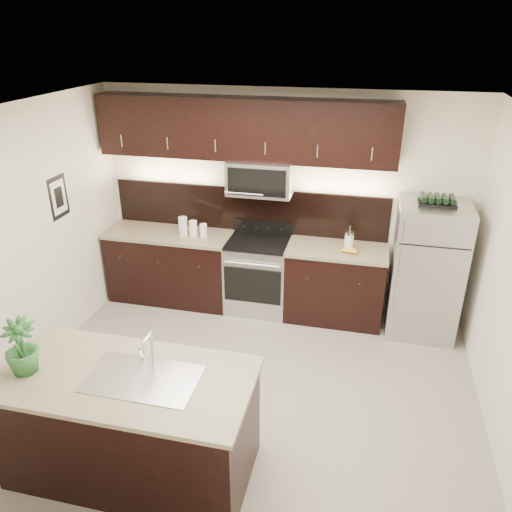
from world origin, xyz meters
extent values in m
plane|color=gray|center=(0.00, 0.00, 0.00)|extent=(4.50, 4.50, 0.00)
cube|color=silver|center=(0.00, 2.00, 1.35)|extent=(4.50, 0.02, 2.70)
cube|color=silver|center=(0.00, -2.00, 1.35)|extent=(4.50, 0.02, 2.70)
cube|color=silver|center=(-2.25, 0.00, 1.35)|extent=(0.02, 4.00, 2.70)
cube|color=white|center=(0.00, 0.00, 2.70)|extent=(4.50, 4.00, 0.02)
cube|color=black|center=(-2.24, 0.75, 1.65)|extent=(0.01, 0.32, 0.46)
cube|color=white|center=(-2.23, 0.75, 1.65)|extent=(0.00, 0.24, 0.36)
cube|color=black|center=(-1.42, 1.69, 0.45)|extent=(1.57, 0.62, 0.90)
cube|color=black|center=(0.71, 1.69, 0.45)|extent=(1.16, 0.62, 0.90)
cube|color=#B2B2B7|center=(-0.25, 1.69, 0.45)|extent=(0.76, 0.62, 0.90)
cube|color=black|center=(-0.25, 1.69, 0.92)|extent=(0.76, 0.60, 0.03)
cube|color=tan|center=(-1.42, 1.69, 0.92)|extent=(1.59, 0.65, 0.04)
cube|color=tan|center=(0.71, 1.69, 0.92)|extent=(1.18, 0.65, 0.04)
cube|color=black|center=(-0.46, 1.99, 1.22)|extent=(3.49, 0.02, 0.56)
cube|color=#B2B2B7|center=(-0.25, 1.80, 1.70)|extent=(0.76, 0.40, 0.40)
cube|color=black|center=(-0.46, 1.83, 2.25)|extent=(3.49, 0.33, 0.70)
cube|color=black|center=(-0.66, -1.04, 0.45)|extent=(1.90, 0.90, 0.90)
cube|color=tan|center=(-0.66, -1.04, 0.92)|extent=(1.96, 0.96, 0.04)
cube|color=silver|center=(-0.51, -1.04, 0.95)|extent=(0.84, 0.50, 0.01)
cylinder|color=silver|center=(-0.51, -0.83, 1.06)|extent=(0.03, 0.03, 0.24)
cylinder|color=silver|center=(-0.51, -0.90, 1.21)|extent=(0.02, 0.14, 0.02)
cylinder|color=silver|center=(-0.51, -0.97, 1.16)|extent=(0.02, 0.02, 0.10)
cube|color=#B2B2B7|center=(1.73, 1.63, 0.79)|extent=(0.76, 0.69, 1.58)
cube|color=black|center=(1.73, 1.63, 1.60)|extent=(0.39, 0.24, 0.03)
cylinder|color=black|center=(1.58, 1.63, 1.65)|extent=(0.07, 0.22, 0.07)
cylinder|color=black|center=(1.65, 1.63, 1.65)|extent=(0.07, 0.22, 0.07)
cylinder|color=black|center=(1.73, 1.63, 1.65)|extent=(0.07, 0.22, 0.07)
cylinder|color=black|center=(1.80, 1.63, 1.65)|extent=(0.07, 0.22, 0.07)
cylinder|color=black|center=(1.88, 1.63, 1.65)|extent=(0.07, 0.22, 0.07)
imported|color=#255D27|center=(-1.41, -1.15, 1.16)|extent=(0.32, 0.32, 0.45)
cylinder|color=silver|center=(-1.19, 1.64, 1.06)|extent=(0.11, 0.11, 0.24)
cylinder|color=white|center=(-1.06, 1.64, 1.04)|extent=(0.10, 0.10, 0.20)
cylinder|color=white|center=(-0.93, 1.65, 1.02)|extent=(0.09, 0.09, 0.17)
cylinder|color=silver|center=(0.84, 1.64, 1.04)|extent=(0.10, 0.10, 0.21)
cylinder|color=silver|center=(0.84, 1.64, 1.16)|extent=(0.11, 0.11, 0.02)
cylinder|color=silver|center=(0.84, 1.64, 1.21)|extent=(0.01, 0.01, 0.08)
ellipsoid|color=gold|center=(0.80, 1.61, 0.97)|extent=(0.21, 0.17, 0.06)
camera|label=1|loc=(0.99, -3.75, 3.35)|focal=35.00mm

